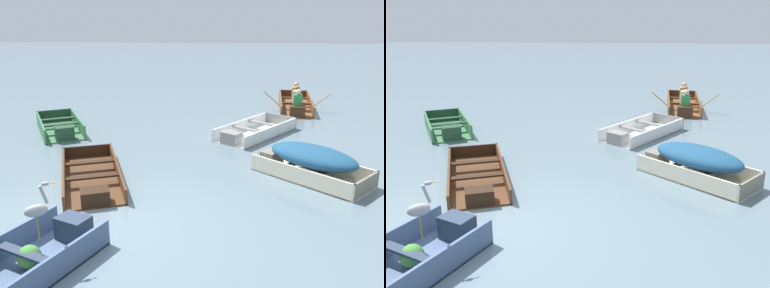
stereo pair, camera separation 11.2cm
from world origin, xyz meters
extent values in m
plane|color=slate|center=(0.00, 0.00, 0.00)|extent=(80.00, 80.00, 0.00)
cube|color=#273246|center=(-0.19, -0.40, 0.23)|extent=(0.61, 0.54, 0.38)
cube|color=#273246|center=(-0.60, -1.29, 0.31)|extent=(0.99, 0.57, 0.04)
sphere|color=#428438|center=(-0.56, -1.21, 0.21)|extent=(0.34, 0.34, 0.34)
cube|color=white|center=(3.20, 5.70, 0.02)|extent=(2.58, 2.86, 0.04)
cube|color=white|center=(3.62, 5.37, 0.18)|extent=(1.75, 2.21, 0.35)
cube|color=white|center=(2.79, 6.02, 0.18)|extent=(1.75, 2.21, 0.35)
cube|color=gray|center=(4.05, 6.77, 0.18)|extent=(0.90, 0.72, 0.35)
cube|color=gray|center=(2.46, 4.75, 0.19)|extent=(0.61, 0.59, 0.32)
cube|color=gray|center=(2.95, 5.37, 0.27)|extent=(0.89, 0.75, 0.04)
cube|color=gray|center=(3.46, 6.02, 0.27)|extent=(0.89, 0.75, 0.04)
cube|color=beige|center=(4.10, 2.44, 0.02)|extent=(2.52, 2.45, 0.04)
cube|color=beige|center=(3.76, 2.07, 0.19)|extent=(1.83, 1.72, 0.38)
cube|color=beige|center=(4.45, 2.80, 0.19)|extent=(1.83, 1.72, 0.38)
cube|color=gray|center=(4.98, 1.61, 0.19)|extent=(0.76, 0.80, 0.38)
cube|color=gray|center=(3.34, 3.15, 0.21)|extent=(0.59, 0.59, 0.34)
cube|color=gray|center=(3.83, 2.69, 0.28)|extent=(0.77, 0.80, 0.04)
cube|color=gray|center=(4.37, 2.18, 0.28)|extent=(0.77, 0.80, 0.04)
ellipsoid|color=navy|center=(4.10, 2.44, 0.51)|extent=(2.16, 2.11, 0.44)
cube|color=#4C2D19|center=(-0.63, 2.11, 0.02)|extent=(2.07, 3.18, 0.04)
cube|color=#4C2D19|center=(-0.10, 2.29, 0.16)|extent=(1.01, 2.81, 0.32)
cube|color=#4C2D19|center=(-1.16, 1.92, 0.16)|extent=(1.01, 2.81, 0.32)
cube|color=black|center=(-1.11, 3.48, 0.16)|extent=(1.12, 0.43, 0.32)
cube|color=black|center=(-0.21, 0.88, 0.17)|extent=(0.62, 0.51, 0.29)
cube|color=black|center=(-0.49, 1.69, 0.24)|extent=(1.07, 0.50, 0.04)
cube|color=black|center=(-0.78, 2.53, 0.24)|extent=(1.07, 0.50, 0.04)
cube|color=#387047|center=(-2.61, 5.77, 0.02)|extent=(2.08, 2.66, 0.04)
cube|color=#387047|center=(-2.14, 6.01, 0.21)|extent=(1.14, 2.18, 0.41)
cube|color=#387047|center=(-3.08, 5.53, 0.21)|extent=(1.14, 2.18, 0.41)
cube|color=#1E3D27|center=(-3.15, 6.82, 0.21)|extent=(1.01, 0.55, 0.41)
cube|color=#1E3D27|center=(-2.14, 4.85, 0.23)|extent=(0.61, 0.55, 0.37)
cube|color=#1E3D27|center=(-2.45, 5.44, 0.31)|extent=(0.97, 0.60, 0.04)
cube|color=#1E3D27|center=(-2.78, 6.09, 0.31)|extent=(0.97, 0.60, 0.04)
cube|color=brown|center=(4.96, 9.35, 0.02)|extent=(1.50, 3.29, 0.04)
cube|color=brown|center=(5.49, 9.28, 0.19)|extent=(0.44, 3.16, 0.38)
cube|color=brown|center=(4.43, 9.41, 0.19)|extent=(0.44, 3.16, 0.38)
cube|color=#3F2716|center=(5.15, 10.90, 0.19)|extent=(1.11, 0.19, 0.38)
cube|color=#3F2716|center=(4.79, 7.95, 0.21)|extent=(0.54, 0.42, 0.34)
cube|color=#3F2716|center=(4.90, 8.88, 0.28)|extent=(1.03, 0.28, 0.04)
cube|color=#3F2716|center=(5.02, 9.82, 0.28)|extent=(1.03, 0.28, 0.04)
cube|color=orange|center=(4.99, 9.53, 0.52)|extent=(0.30, 0.21, 0.44)
sphere|color=tan|center=(4.99, 9.53, 0.84)|extent=(0.18, 0.18, 0.18)
cube|color=white|center=(4.89, 8.80, 0.52)|extent=(0.30, 0.21, 0.44)
sphere|color=#9E7051|center=(4.89, 8.80, 0.84)|extent=(0.18, 0.18, 0.18)
cube|color=#338C4C|center=(4.80, 8.06, 0.52)|extent=(0.30, 0.21, 0.44)
sphere|color=beige|center=(4.80, 8.06, 0.84)|extent=(0.18, 0.18, 0.18)
cylinder|color=tan|center=(5.74, 8.69, 0.43)|extent=(0.64, 0.12, 0.55)
cylinder|color=tan|center=(4.04, 8.90, 0.43)|extent=(0.64, 0.12, 0.55)
cylinder|color=olive|center=(-0.47, -1.05, 0.59)|extent=(0.02, 0.02, 0.35)
cylinder|color=olive|center=(-0.43, -1.11, 0.59)|extent=(0.02, 0.02, 0.35)
ellipsoid|color=#93999E|center=(-0.45, -1.08, 0.86)|extent=(0.35, 0.29, 0.18)
cylinder|color=#93999E|center=(-0.35, -1.02, 1.08)|extent=(0.12, 0.10, 0.28)
ellipsoid|color=#93999E|center=(-0.31, -1.00, 1.23)|extent=(0.13, 0.11, 0.06)
cone|color=gold|center=(-0.24, -0.95, 1.23)|extent=(0.10, 0.07, 0.02)
camera|label=1|loc=(1.99, -6.30, 3.53)|focal=40.00mm
camera|label=2|loc=(2.10, -6.29, 3.53)|focal=40.00mm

